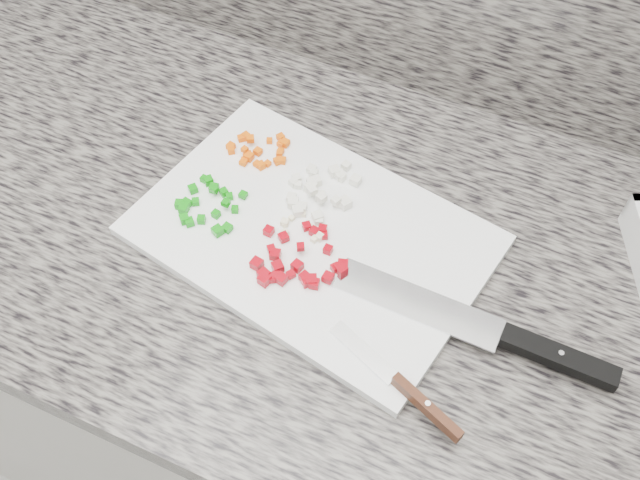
{
  "coord_description": "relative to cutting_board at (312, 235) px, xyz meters",
  "views": [
    {
      "loc": [
        0.26,
        0.97,
        1.61
      ],
      "look_at": [
        0.07,
        1.41,
        0.93
      ],
      "focal_mm": 40.0,
      "sensor_mm": 36.0,
      "label": 1
    }
  ],
  "objects": [
    {
      "name": "cutting_board",
      "position": [
        0.0,
        0.0,
        0.0
      ],
      "size": [
        0.46,
        0.35,
        0.01
      ],
      "primitive_type": "cube",
      "rotation": [
        0.0,
        0.0,
        -0.19
      ],
      "color": "white",
      "rests_on": "countertop"
    },
    {
      "name": "paring_knife",
      "position": [
        0.18,
        -0.15,
        0.01
      ],
      "size": [
        0.17,
        0.08,
        0.02
      ],
      "rotation": [
        0.0,
        0.0,
        -0.39
      ],
      "color": "silver",
      "rests_on": "cutting_board"
    },
    {
      "name": "carrot_pile",
      "position": [
        -0.12,
        0.09,
        0.01
      ],
      "size": [
        0.08,
        0.07,
        0.02
      ],
      "color": "#ED5D05",
      "rests_on": "cutting_board"
    },
    {
      "name": "countertop",
      "position": [
        -0.05,
        0.01,
        -0.03
      ],
      "size": [
        3.96,
        0.64,
        0.04
      ],
      "primitive_type": "cube",
      "color": "#6A655D",
      "rests_on": "cabinet"
    },
    {
      "name": "cabinet",
      "position": [
        -0.05,
        0.01,
        -0.48
      ],
      "size": [
        3.92,
        0.62,
        0.86
      ],
      "primitive_type": "cube",
      "color": "silver",
      "rests_on": "ground"
    },
    {
      "name": "red_pepper_pile",
      "position": [
        0.01,
        -0.05,
        0.01
      ],
      "size": [
        0.12,
        0.11,
        0.02
      ],
      "color": "#9E020E",
      "rests_on": "cutting_board"
    },
    {
      "name": "garlic_pile",
      "position": [
        -0.01,
        -0.0,
        0.01
      ],
      "size": [
        0.06,
        0.05,
        0.01
      ],
      "color": "#F9F0C0",
      "rests_on": "cutting_board"
    },
    {
      "name": "chef_knife",
      "position": [
        0.26,
        -0.05,
        0.01
      ],
      "size": [
        0.32,
        0.05,
        0.02
      ],
      "rotation": [
        0.0,
        0.0,
        -0.03
      ],
      "color": "silver",
      "rests_on": "cutting_board"
    },
    {
      "name": "green_pepper_pile",
      "position": [
        -0.14,
        -0.02,
        0.01
      ],
      "size": [
        0.08,
        0.08,
        0.02
      ],
      "color": "#0C8C0C",
      "rests_on": "cutting_board"
    },
    {
      "name": "onion_pile",
      "position": [
        -0.01,
        0.06,
        0.01
      ],
      "size": [
        0.09,
        0.11,
        0.02
      ],
      "color": "white",
      "rests_on": "cutting_board"
    }
  ]
}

